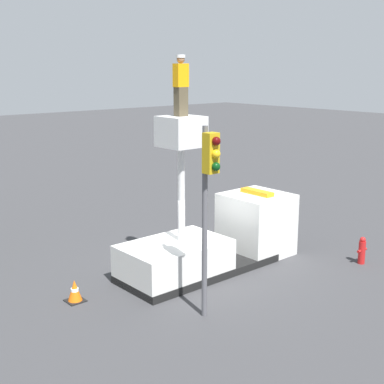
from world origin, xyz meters
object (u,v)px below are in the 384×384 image
Objects in this scene: bucket_truck at (216,238)px; worker at (181,86)px; traffic_cone_rear at (75,291)px; traffic_light_pole at (209,185)px; fire_hydrant at (362,250)px.

worker is (-1.45, 0.00, 4.92)m from bucket_truck.
worker is 6.58m from traffic_cone_rear.
traffic_light_pole reaches higher than traffic_cone_rear.
worker is 2.78× the size of traffic_cone_rear.
bucket_truck is 5.13m from worker.
fire_hydrant is (5.32, -3.01, -5.45)m from worker.
bucket_truck is 4.53m from traffic_light_pole.
bucket_truck is 4.94m from fire_hydrant.
fire_hydrant is (3.87, -3.01, -0.52)m from bucket_truck.
traffic_light_pole is at bearing 176.14° from fire_hydrant.
worker is 1.88× the size of fire_hydrant.
bucket_truck is 4.93m from traffic_cone_rear.
worker is 8.19m from fire_hydrant.
bucket_truck reaches higher than traffic_cone_rear.
traffic_cone_rear is at bearing 157.47° from fire_hydrant.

